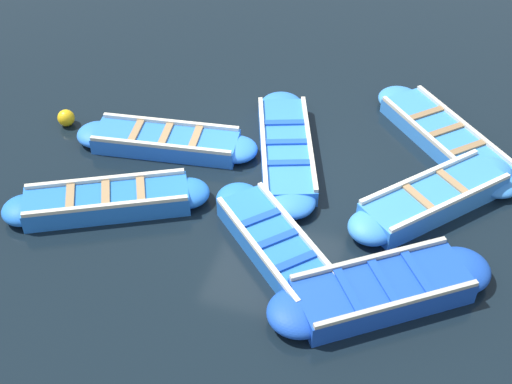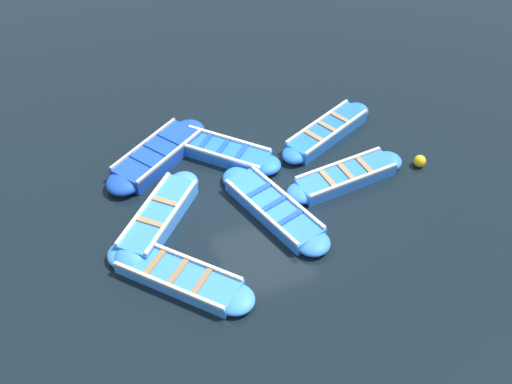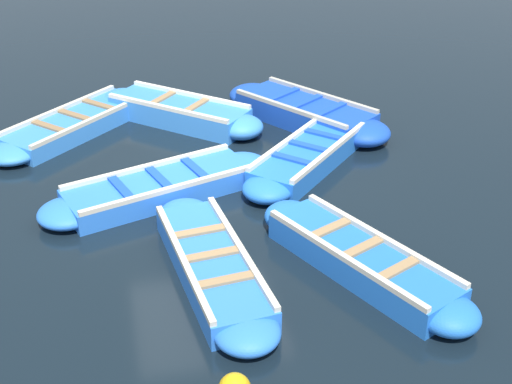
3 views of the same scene
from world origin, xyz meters
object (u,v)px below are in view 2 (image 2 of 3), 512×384
at_px(buoy_orange_near, 420,161).
at_px(boat_outer_left, 159,217).
at_px(boat_outer_right, 179,276).
at_px(boat_centre, 346,177).
at_px(boat_far_corner, 158,155).
at_px(boat_mid_row, 327,132).
at_px(boat_near_quay, 274,208).
at_px(boat_stern_in, 223,152).

bearing_deg(buoy_orange_near, boat_outer_left, -92.90).
bearing_deg(boat_outer_right, boat_centre, 108.33).
xyz_separation_m(boat_far_corner, boat_outer_left, (2.31, -0.53, 0.00)).
relative_size(boat_mid_row, boat_centre, 0.98).
distance_m(boat_outer_left, buoy_orange_near, 7.24).
relative_size(boat_outer_right, buoy_orange_near, 9.91).
bearing_deg(boat_outer_left, boat_far_corner, 167.17).
xyz_separation_m(boat_near_quay, boat_outer_right, (1.24, -2.81, -0.00)).
relative_size(boat_stern_in, boat_centre, 0.84).
bearing_deg(boat_centre, boat_stern_in, -127.06).
relative_size(boat_near_quay, buoy_orange_near, 11.45).
xyz_separation_m(boat_far_corner, boat_centre, (2.54, 4.52, -0.04)).
xyz_separation_m(boat_far_corner, boat_mid_row, (0.65, 4.84, -0.02)).
bearing_deg(buoy_orange_near, boat_outer_right, -78.05).
xyz_separation_m(boat_outer_right, boat_centre, (-1.67, 5.05, 0.01)).
xyz_separation_m(boat_stern_in, boat_centre, (2.09, 2.76, -0.01)).
height_order(boat_mid_row, buoy_orange_near, boat_mid_row).
distance_m(boat_stern_in, boat_centre, 3.46).
distance_m(boat_stern_in, buoy_orange_near, 5.43).
relative_size(boat_outer_left, boat_mid_row, 0.89).
bearing_deg(buoy_orange_near, boat_centre, -93.69).
bearing_deg(boat_outer_left, boat_outer_right, -0.10).
distance_m(boat_near_quay, boat_stern_in, 2.57).
bearing_deg(boat_mid_row, boat_stern_in, -93.73).
bearing_deg(boat_near_quay, boat_stern_in, -168.28).
relative_size(boat_near_quay, boat_outer_right, 1.16).
xyz_separation_m(boat_centre, buoy_orange_near, (0.14, 2.19, 0.00)).
bearing_deg(buoy_orange_near, boat_mid_row, -137.39).
height_order(boat_stern_in, buoy_orange_near, boat_stern_in).
bearing_deg(boat_outer_right, boat_mid_row, 123.49).
relative_size(boat_outer_right, boat_centre, 0.93).
bearing_deg(boat_far_corner, boat_near_quay, 37.51).
bearing_deg(boat_far_corner, boat_outer_left, -12.83).
bearing_deg(boat_stern_in, boat_outer_right, -31.34).
distance_m(boat_far_corner, boat_stern_in, 1.82).
bearing_deg(boat_far_corner, boat_outer_right, -7.18).
relative_size(boat_far_corner, boat_outer_left, 1.12).
xyz_separation_m(boat_far_corner, buoy_orange_near, (2.68, 6.71, -0.04)).
height_order(boat_stern_in, boat_outer_right, boat_stern_in).
relative_size(boat_mid_row, buoy_orange_near, 10.40).
distance_m(boat_outer_left, boat_centre, 5.05).
relative_size(boat_outer_left, boat_outer_right, 0.94).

